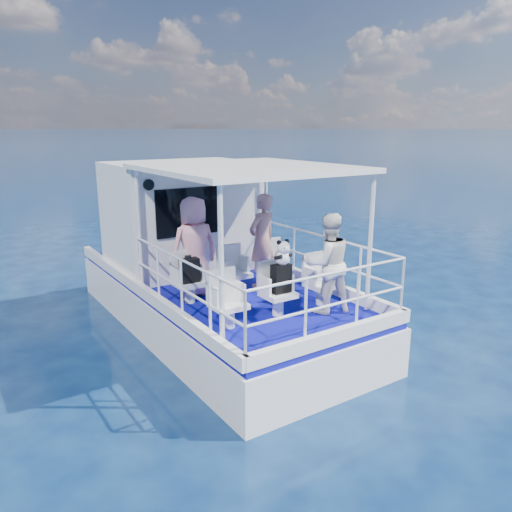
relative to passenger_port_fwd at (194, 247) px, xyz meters
The scene contains 20 objects.
ground 1.95m from the passenger_port_fwd, 36.80° to the right, with size 2000.00×2000.00×0.00m, color #081B3F.
hull 1.96m from the passenger_port_fwd, 38.63° to the left, with size 3.00×7.00×1.60m, color white.
deck 1.24m from the passenger_port_fwd, 38.63° to the left, with size 2.90×6.90×0.10m, color #09097D.
cabin 1.94m from the passenger_port_fwd, 70.41° to the left, with size 2.85×2.00×2.20m, color white.
canopy 1.66m from the passenger_port_fwd, 46.60° to the right, with size 3.00×3.20×0.08m, color white.
canopy_posts 1.00m from the passenger_port_fwd, 48.62° to the right, with size 2.77×2.97×2.20m.
railings 1.30m from the passenger_port_fwd, 58.59° to the right, with size 2.84×3.59×1.00m, color white, non-canonical shape.
seat_port_fwd 0.78m from the passenger_port_fwd, 131.82° to the right, with size 0.48×0.46×0.38m, color white.
seat_center_fwd 0.98m from the passenger_port_fwd, 23.69° to the right, with size 0.48×0.46×0.38m, color white.
seat_stbd_fwd 1.71m from the passenger_port_fwd, 10.39° to the right, with size 0.48×0.46×0.38m, color white.
seat_port_aft 1.74m from the passenger_port_fwd, 99.10° to the right, with size 0.48×0.46×0.38m, color white.
seat_center_aft 1.84m from the passenger_port_fwd, 67.80° to the right, with size 0.48×0.46×0.38m, color white.
seat_stbd_aft 2.32m from the passenger_port_fwd, 45.68° to the right, with size 0.48×0.46×0.38m, color white.
passenger_port_fwd is the anchor object (origin of this frame).
passenger_stbd_fwd 1.30m from the passenger_port_fwd, ahead, with size 0.63×0.41×1.73m, color tan.
passenger_stbd_aft 2.34m from the passenger_port_fwd, 53.83° to the right, with size 0.78×0.61×1.61m, color white.
backpack_port 0.53m from the passenger_port_fwd, 127.86° to the right, with size 0.31×0.17×0.40m, color black.
backpack_center 1.77m from the passenger_port_fwd, 67.48° to the right, with size 0.30×0.17×0.45m, color black.
compact_camera 0.45m from the passenger_port_fwd, 130.27° to the right, with size 0.10×0.06×0.06m, color black.
panda 1.78m from the passenger_port_fwd, 67.29° to the right, with size 0.25×0.21×0.39m, color white, non-canonical shape.
Camera 1 is at (-4.38, -7.08, 3.78)m, focal length 35.00 mm.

